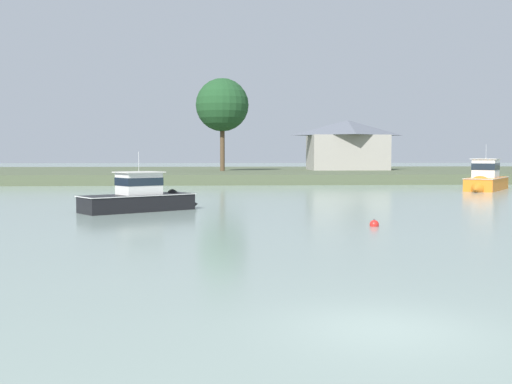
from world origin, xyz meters
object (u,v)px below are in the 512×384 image
Objects in this scene: cruiser_orange at (485,184)px; mooring_buoy_red at (374,225)px; mooring_buoy_green at (176,195)px; cruiser_black at (148,202)px.

cruiser_orange is 36.08m from mooring_buoy_red.
cruiser_orange is 31.61m from mooring_buoy_green.
cruiser_orange is 18.55× the size of mooring_buoy_red.
mooring_buoy_red is (11.50, -23.56, 0.00)m from mooring_buoy_green.
cruiser_orange is at bearing 57.58° from mooring_buoy_red.
mooring_buoy_green is at bearing -167.41° from cruiser_orange.
cruiser_black is at bearing 142.04° from mooring_buoy_red.
cruiser_orange is 37.92m from cruiser_black.
cruiser_black is at bearing -93.56° from mooring_buoy_green.
mooring_buoy_green is at bearing 116.02° from mooring_buoy_red.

